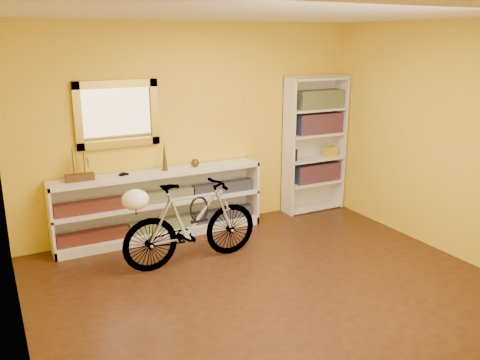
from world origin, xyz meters
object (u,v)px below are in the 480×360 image
console_unit (161,205)px  bookcase (314,145)px  bicycle (191,223)px  helmet (135,200)px

console_unit → bookcase: (2.30, 0.03, 0.52)m
console_unit → bicycle: size_ratio=1.64×
console_unit → bookcase: 2.36m
bookcase → helmet: bearing=-162.4°
console_unit → helmet: bearing=-121.8°
helmet → bookcase: bearing=17.6°
console_unit → helmet: helmet is taller
console_unit → helmet: (-0.55, -0.88, 0.40)m
bookcase → bicycle: size_ratio=1.20×
helmet → bicycle: bearing=1.3°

